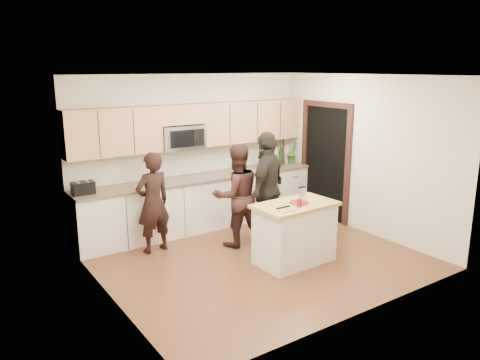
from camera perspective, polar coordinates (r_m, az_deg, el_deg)
floor at (r=7.18m, az=2.11°, el=-9.47°), size 4.50×4.50×0.00m
room_shell at (r=6.69m, az=2.24°, el=4.29°), size 4.52×4.02×2.71m
back_cabinetry at (r=8.36m, az=-4.72°, el=-2.69°), size 4.50×0.66×0.94m
upper_cabinetry at (r=8.23m, az=-5.20°, el=6.79°), size 4.50×0.33×0.75m
microwave at (r=8.06m, az=-7.19°, el=5.21°), size 0.76×0.41×0.40m
doorway at (r=8.90m, az=10.38°, el=2.67°), size 0.06×1.25×2.20m
framed_picture at (r=9.49m, az=4.62°, el=4.28°), size 0.30×0.03×0.38m
dish_towel at (r=7.70m, az=-10.24°, el=-1.75°), size 0.34×0.60×0.48m
island at (r=6.93m, az=6.67°, el=-6.39°), size 1.22×0.74×0.90m
red_plate at (r=6.80m, az=7.23°, el=-2.76°), size 0.27×0.27×0.02m
box_grater at (r=6.81m, az=7.57°, el=-1.67°), size 0.10×0.06×0.23m
drink_glass at (r=6.63m, az=7.24°, el=-2.77°), size 0.07×0.07×0.11m
cutting_board at (r=6.44m, az=5.71°, el=-3.67°), size 0.24×0.16×0.02m
tongs at (r=6.49m, az=5.29°, el=-3.33°), size 0.23×0.03×0.02m
knife at (r=6.44m, az=5.78°, el=-3.55°), size 0.18×0.03×0.01m
toaster at (r=7.45m, az=-18.59°, el=-0.93°), size 0.33×0.21×0.19m
bottle_cluster at (r=9.13m, az=4.42°, el=2.87°), size 0.75×0.26×0.39m
orchid at (r=9.40m, az=6.32°, el=3.40°), size 0.30×0.29×0.44m
woman_left at (r=7.30m, az=-10.57°, el=-2.74°), size 0.62×0.45×1.58m
woman_center at (r=7.43m, az=-0.42°, el=-1.92°), size 0.89×0.74×1.65m
woman_right at (r=7.49m, az=3.35°, el=-1.06°), size 1.15×0.94×1.84m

